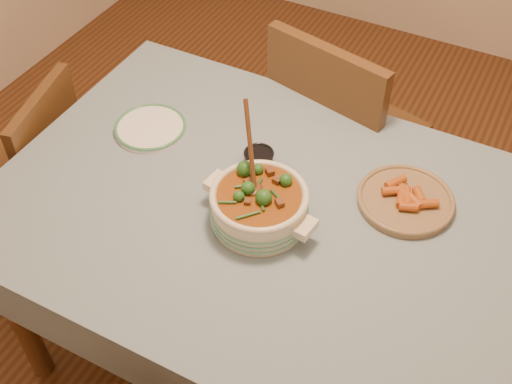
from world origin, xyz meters
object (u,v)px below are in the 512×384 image
fried_plate (406,199)px  white_plate (150,128)px  chair_left (35,172)px  stew_casserole (259,204)px  dining_table (289,238)px  condiment_bowl (259,157)px  chair_far (338,132)px

fried_plate → white_plate: bearing=-175.2°
chair_left → stew_casserole: bearing=72.9°
dining_table → stew_casserole: 0.18m
condiment_bowl → chair_far: size_ratio=0.09×
stew_casserole → chair_far: 0.73m
condiment_bowl → fried_plate: size_ratio=0.29×
dining_table → fried_plate: bearing=36.4°
stew_casserole → condiment_bowl: 0.23m
condiment_bowl → dining_table: bearing=-40.1°
fried_plate → chair_far: 0.61m
condiment_bowl → chair_far: bearing=80.9°
white_plate → chair_far: size_ratio=0.25×
chair_far → white_plate: bearing=61.0°
dining_table → chair_far: size_ratio=1.75×
stew_casserole → fried_plate: size_ratio=1.10×
white_plate → chair_far: (0.45, 0.50, -0.22)m
dining_table → chair_left: chair_left is taller
stew_casserole → white_plate: bearing=159.5°
chair_far → stew_casserole: bearing=105.1°
chair_far → condiment_bowl: bearing=93.8°
condiment_bowl → chair_left: size_ratio=0.11×
fried_plate → stew_casserole: bearing=-143.6°
stew_casserole → fried_plate: (0.33, 0.24, -0.05)m
dining_table → fried_plate: fried_plate is taller
condiment_bowl → stew_casserole: bearing=-62.5°
dining_table → condiment_bowl: 0.25m
condiment_bowl → fried_plate: (0.43, 0.05, -0.01)m
chair_left → fried_plate: bearing=84.9°
dining_table → chair_far: bearing=98.8°
stew_casserole → chair_far: bearing=92.2°
white_plate → chair_left: 0.56m
dining_table → white_plate: white_plate is taller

